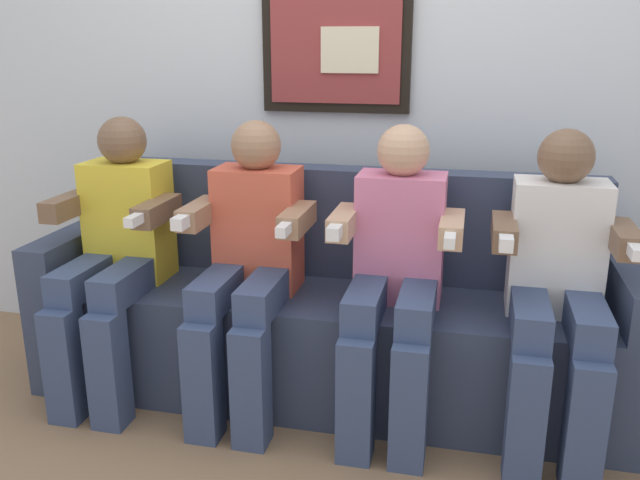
{
  "coord_description": "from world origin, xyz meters",
  "views": [
    {
      "loc": [
        0.52,
        -2.11,
        1.4
      ],
      "look_at": [
        0.0,
        0.15,
        0.7
      ],
      "focal_mm": 37.52,
      "sensor_mm": 36.0,
      "label": 1
    }
  ],
  "objects_px": {
    "person_left_center": "(249,258)",
    "person_leftmost": "(116,249)",
    "couch": "(330,319)",
    "person_rightmost": "(558,281)",
    "person_right_center": "(396,269)"
  },
  "relations": [
    {
      "from": "couch",
      "to": "person_rightmost",
      "type": "distance_m",
      "value": 0.9
    },
    {
      "from": "person_rightmost",
      "to": "person_left_center",
      "type": "bearing_deg",
      "value": 180.0
    },
    {
      "from": "person_leftmost",
      "to": "person_right_center",
      "type": "height_order",
      "value": "same"
    },
    {
      "from": "couch",
      "to": "person_right_center",
      "type": "height_order",
      "value": "person_right_center"
    },
    {
      "from": "person_leftmost",
      "to": "person_right_center",
      "type": "xyz_separation_m",
      "value": [
        1.11,
        -0.0,
        0.0
      ]
    },
    {
      "from": "couch",
      "to": "person_left_center",
      "type": "xyz_separation_m",
      "value": [
        -0.28,
        -0.17,
        0.29
      ]
    },
    {
      "from": "couch",
      "to": "person_right_center",
      "type": "relative_size",
      "value": 2.13
    },
    {
      "from": "couch",
      "to": "person_rightmost",
      "type": "xyz_separation_m",
      "value": [
        0.83,
        -0.17,
        0.29
      ]
    },
    {
      "from": "person_leftmost",
      "to": "person_left_center",
      "type": "relative_size",
      "value": 1.0
    },
    {
      "from": "person_right_center",
      "to": "person_leftmost",
      "type": "bearing_deg",
      "value": 179.98
    },
    {
      "from": "person_left_center",
      "to": "person_leftmost",
      "type": "bearing_deg",
      "value": 179.95
    },
    {
      "from": "couch",
      "to": "person_leftmost",
      "type": "distance_m",
      "value": 0.9
    },
    {
      "from": "couch",
      "to": "person_rightmost",
      "type": "relative_size",
      "value": 2.13
    },
    {
      "from": "couch",
      "to": "person_leftmost",
      "type": "relative_size",
      "value": 2.13
    },
    {
      "from": "person_left_center",
      "to": "person_rightmost",
      "type": "bearing_deg",
      "value": 0.0
    }
  ]
}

